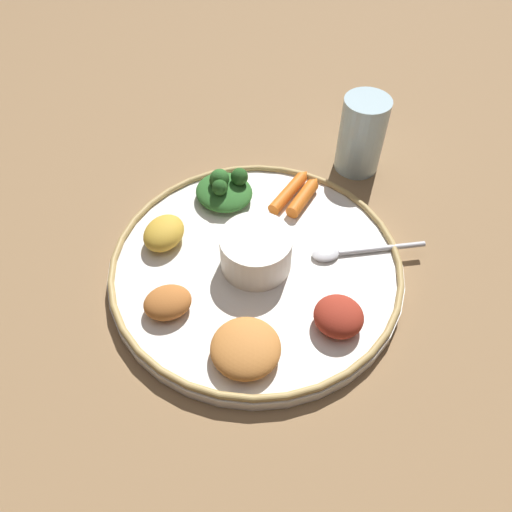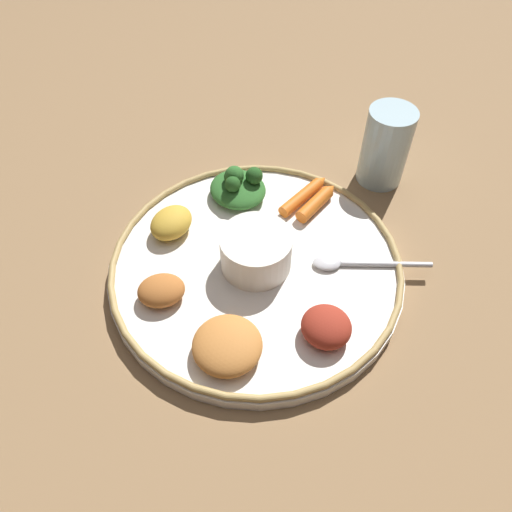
{
  "view_description": "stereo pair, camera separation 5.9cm",
  "coord_description": "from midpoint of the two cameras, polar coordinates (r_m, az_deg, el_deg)",
  "views": [
    {
      "loc": [
        0.31,
        0.21,
        0.49
      ],
      "look_at": [
        0.0,
        0.0,
        0.03
      ],
      "focal_mm": 34.87,
      "sensor_mm": 36.0,
      "label": 1
    },
    {
      "loc": [
        0.27,
        0.26,
        0.49
      ],
      "look_at": [
        0.0,
        0.0,
        0.03
      ],
      "focal_mm": 34.87,
      "sensor_mm": 36.0,
      "label": 2
    }
  ],
  "objects": [
    {
      "name": "mound_squash",
      "position": [
        0.53,
        -4.48,
        -10.7
      ],
      "size": [
        0.1,
        0.1,
        0.03
      ],
      "primitive_type": "ellipsoid",
      "rotation": [
        0.0,
        0.0,
        0.56
      ],
      "color": "#C67A38",
      "rests_on": "platter"
    },
    {
      "name": "spoon",
      "position": [
        0.62,
        7.99,
        0.33
      ],
      "size": [
        0.11,
        0.12,
        0.01
      ],
      "color": "silver",
      "rests_on": "platter"
    },
    {
      "name": "carrot_outer",
      "position": [
        0.68,
        1.45,
        7.39
      ],
      "size": [
        0.09,
        0.02,
        0.02
      ],
      "color": "orange",
      "rests_on": "platter"
    },
    {
      "name": "mound_beet",
      "position": [
        0.55,
        6.39,
        -7.11
      ],
      "size": [
        0.06,
        0.06,
        0.03
      ],
      "primitive_type": "ellipsoid",
      "rotation": [
        0.0,
        0.0,
        4.59
      ],
      "color": "maroon",
      "rests_on": "platter"
    },
    {
      "name": "drinking_glass",
      "position": [
        0.73,
        9.64,
        12.99
      ],
      "size": [
        0.06,
        0.06,
        0.11
      ],
      "color": "silver",
      "rests_on": "ground_plane"
    },
    {
      "name": "platter",
      "position": [
        0.61,
        -2.77,
        -1.52
      ],
      "size": [
        0.36,
        0.36,
        0.02
      ],
      "primitive_type": "cylinder",
      "color": "white",
      "rests_on": "ground_plane"
    },
    {
      "name": "mound_lentil_yellow",
      "position": [
        0.63,
        -13.18,
        2.43
      ],
      "size": [
        0.07,
        0.06,
        0.03
      ],
      "primitive_type": "ellipsoid",
      "rotation": [
        0.0,
        0.0,
        3.34
      ],
      "color": "gold",
      "rests_on": "platter"
    },
    {
      "name": "greens_pile",
      "position": [
        0.67,
        -6.2,
        7.49
      ],
      "size": [
        0.08,
        0.08,
        0.04
      ],
      "color": "#2D6628",
      "rests_on": "platter"
    },
    {
      "name": "ground_plane",
      "position": [
        0.62,
        -2.75,
        -1.97
      ],
      "size": [
        2.4,
        2.4,
        0.0
      ],
      "primitive_type": "plane",
      "color": "olive"
    },
    {
      "name": "carrot_near_spoon",
      "position": [
        0.67,
        3.06,
        6.79
      ],
      "size": [
        0.08,
        0.02,
        0.02
      ],
      "color": "orange",
      "rests_on": "platter"
    },
    {
      "name": "mound_chickpea",
      "position": [
        0.57,
        -13.07,
        -5.4
      ],
      "size": [
        0.07,
        0.07,
        0.03
      ],
      "primitive_type": "ellipsoid",
      "rotation": [
        0.0,
        0.0,
        2.51
      ],
      "color": "#B2662D",
      "rests_on": "platter"
    },
    {
      "name": "platter_rim",
      "position": [
        0.6,
        -2.81,
        -0.89
      ],
      "size": [
        0.36,
        0.36,
        0.01
      ],
      "primitive_type": "torus",
      "color": "tan",
      "rests_on": "platter"
    },
    {
      "name": "center_bowl",
      "position": [
        0.59,
        -2.9,
        0.5
      ],
      "size": [
        0.09,
        0.09,
        0.05
      ],
      "color": "silver",
      "rests_on": "platter"
    }
  ]
}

